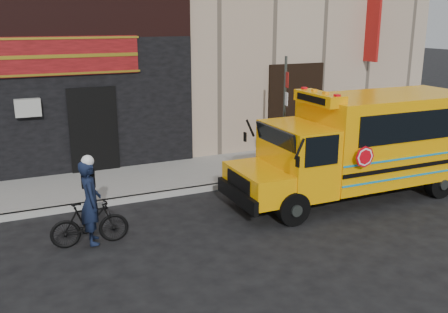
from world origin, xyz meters
TOP-DOWN VIEW (x-y plane):
  - ground at (0.00, 0.00)m, footprint 120.00×120.00m
  - curb at (0.00, 2.60)m, footprint 40.00×0.20m
  - sidewalk at (0.00, 4.10)m, footprint 40.00×3.00m
  - school_bus at (3.11, 0.48)m, footprint 6.91×2.42m
  - sign_pole at (2.09, 3.04)m, footprint 0.09×0.32m
  - bicycle at (-4.25, 0.40)m, footprint 1.66×0.57m
  - cyclist at (-4.19, 0.39)m, footprint 0.48×0.69m

SIDE VIEW (x-z plane):
  - ground at x=0.00m, z-range 0.00..0.00m
  - curb at x=0.00m, z-range 0.00..0.15m
  - sidewalk at x=0.00m, z-range 0.00..0.15m
  - bicycle at x=-4.25m, z-range 0.00..0.98m
  - cyclist at x=-4.19m, z-range 0.00..1.83m
  - school_bus at x=3.11m, z-range 0.05..2.97m
  - sign_pole at x=2.09m, z-range 0.17..3.79m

